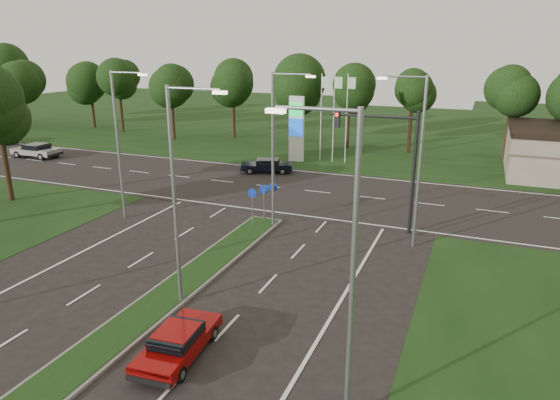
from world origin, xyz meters
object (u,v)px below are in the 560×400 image
at_px(navy_sedan, 267,165).
at_px(far_car_b, 0,137).
at_px(red_sedan, 178,342).
at_px(far_car_a, 36,150).

xyz_separation_m(navy_sedan, far_car_b, (-32.54, 0.99, 0.05)).
height_order(red_sedan, far_car_a, far_car_a).
bearing_deg(far_car_a, far_car_b, 66.84).
bearing_deg(navy_sedan, far_car_a, 77.14).
relative_size(red_sedan, far_car_b, 0.91).
bearing_deg(red_sedan, far_car_a, 138.76).
relative_size(navy_sedan, far_car_b, 1.03).
distance_m(red_sedan, far_car_b, 47.97).
distance_m(red_sedan, far_car_a, 37.88).
bearing_deg(navy_sedan, far_car_b, 68.21).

